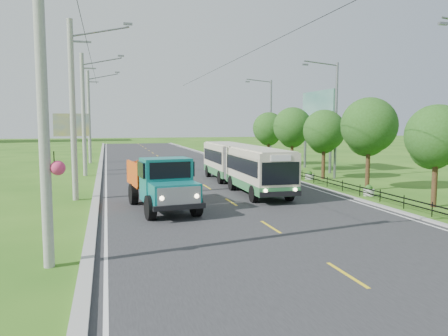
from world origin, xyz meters
name	(u,v)px	position (x,y,z in m)	size (l,w,h in m)	color
ground	(271,227)	(0.00, 0.00, 0.00)	(240.00, 240.00, 0.00)	#275A15
road	(186,174)	(0.00, 20.00, 0.01)	(14.00, 120.00, 0.02)	#28282B
curb_left	(99,176)	(-7.20, 20.00, 0.07)	(0.40, 120.00, 0.15)	#9E9E99
curb_right	(265,171)	(7.15, 20.00, 0.05)	(0.30, 120.00, 0.10)	#9E9E99
edge_line_left	(106,176)	(-6.65, 20.00, 0.02)	(0.12, 120.00, 0.00)	silver
edge_line_right	(259,172)	(6.65, 20.00, 0.02)	(0.12, 120.00, 0.00)	silver
centre_dash	(271,227)	(0.00, 0.00, 0.02)	(0.12, 2.20, 0.00)	yellow
railing_right	(302,176)	(8.00, 14.00, 0.30)	(0.04, 40.00, 0.60)	black
pole_nearest	(45,102)	(-8.24, -3.00, 4.94)	(3.51, 0.44, 10.00)	gray
pole_near	(73,110)	(-8.26, 9.00, 5.09)	(3.51, 0.32, 10.00)	gray
pole_mid	(84,114)	(-8.26, 21.00, 5.09)	(3.51, 0.32, 10.00)	gray
pole_far	(89,116)	(-8.26, 33.00, 5.09)	(3.51, 0.32, 10.00)	gray
tree_second	(436,139)	(9.86, 2.14, 3.52)	(3.18, 3.26, 5.30)	#382314
tree_third	(369,129)	(9.86, 8.14, 3.99)	(3.60, 3.62, 6.00)	#382314
tree_fourth	(324,133)	(9.86, 14.14, 3.59)	(3.24, 3.31, 5.40)	#382314
tree_fifth	(292,129)	(9.86, 20.14, 3.85)	(3.48, 3.52, 5.80)	#382314
tree_back	(269,130)	(9.86, 26.14, 3.65)	(3.30, 3.36, 5.50)	#382314
streetlight_mid	(334,116)	(10.64, 14.00, 4.90)	(3.02, 0.20, 9.07)	slate
streetlight_far	(269,118)	(10.64, 28.00, 4.90)	(3.02, 0.20, 9.07)	slate
planter_near	(369,191)	(8.60, 6.00, 0.29)	(0.64, 0.64, 0.67)	silver
planter_mid	(309,176)	(8.60, 14.00, 0.29)	(0.64, 0.64, 0.67)	silver
planter_far	(272,166)	(8.60, 22.00, 0.29)	(0.64, 0.64, 0.67)	silver
billboard_left	(71,129)	(-9.50, 24.00, 3.87)	(3.00, 0.20, 5.20)	slate
billboard_right	(318,112)	(12.30, 20.00, 5.34)	(0.24, 6.00, 7.30)	slate
bus	(242,163)	(2.31, 11.44, 1.66)	(2.57, 14.35, 2.76)	#2E753F
dump_truck	(162,180)	(-3.92, 5.00, 1.51)	(3.15, 6.59, 2.67)	#127070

